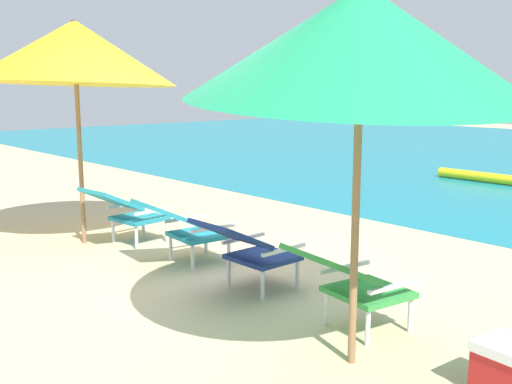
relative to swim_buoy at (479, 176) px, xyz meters
name	(u,v)px	position (x,y,z in m)	size (l,w,h in m)	color
ground_plane	(447,216)	(1.22, -3.13, -0.10)	(40.00, 40.00, 0.00)	#CCB78E
swim_buoy	(479,176)	(0.00, 0.00, 0.00)	(0.18, 0.18, 1.60)	yellow
lounge_chair_far_left	(126,210)	(-0.35, -7.16, 0.31)	(0.62, 0.92, 0.68)	teal
lounge_chair_near_left	(184,225)	(0.69, -7.11, 0.31)	(0.62, 0.92, 0.68)	teal
lounge_chair_near_right	(248,247)	(1.72, -7.17, 0.31)	(0.56, 0.88, 0.68)	navy
lounge_chair_far_right	(351,280)	(2.87, -7.20, 0.31)	(0.65, 0.94, 0.68)	#338E3D
beach_umbrella_left	(75,52)	(-0.75, -7.48, 2.02)	(2.63, 2.65, 2.49)	olive
beach_umbrella_right	(361,44)	(3.17, -7.54, 1.91)	(2.91, 2.89, 2.42)	olive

